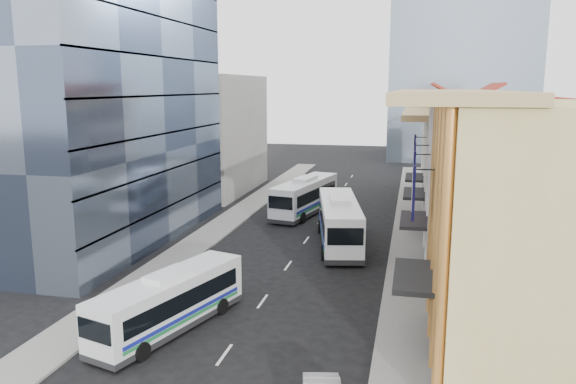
% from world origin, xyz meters
% --- Properties ---
extents(ground, '(200.00, 200.00, 0.00)m').
position_xyz_m(ground, '(0.00, 0.00, 0.00)').
color(ground, black).
rests_on(ground, ground).
extents(sidewalk_right, '(3.00, 90.00, 0.15)m').
position_xyz_m(sidewalk_right, '(8.50, 22.00, 0.07)').
color(sidewalk_right, slate).
rests_on(sidewalk_right, ground).
extents(sidewalk_left, '(3.00, 90.00, 0.15)m').
position_xyz_m(sidewalk_left, '(-8.50, 22.00, 0.07)').
color(sidewalk_left, slate).
rests_on(sidewalk_left, ground).
extents(shophouse_tan, '(8.00, 14.00, 12.00)m').
position_xyz_m(shophouse_tan, '(14.00, 5.00, 6.00)').
color(shophouse_tan, '#D9C87D').
rests_on(shophouse_tan, ground).
extents(shophouse_red, '(8.00, 10.00, 12.00)m').
position_xyz_m(shophouse_red, '(14.00, 17.00, 6.00)').
color(shophouse_red, maroon).
rests_on(shophouse_red, ground).
extents(shophouse_cream_near, '(8.00, 9.00, 10.00)m').
position_xyz_m(shophouse_cream_near, '(14.00, 26.50, 5.00)').
color(shophouse_cream_near, silver).
rests_on(shophouse_cream_near, ground).
extents(shophouse_cream_mid, '(8.00, 9.00, 10.00)m').
position_xyz_m(shophouse_cream_mid, '(14.00, 35.50, 5.00)').
color(shophouse_cream_mid, silver).
rests_on(shophouse_cream_mid, ground).
extents(shophouse_cream_far, '(8.00, 12.00, 11.00)m').
position_xyz_m(shophouse_cream_far, '(14.00, 46.00, 5.50)').
color(shophouse_cream_far, silver).
rests_on(shophouse_cream_far, ground).
extents(office_tower, '(12.00, 26.00, 30.00)m').
position_xyz_m(office_tower, '(-17.00, 19.00, 15.00)').
color(office_tower, '#39445B').
rests_on(office_tower, ground).
extents(office_block_far, '(10.00, 18.00, 14.00)m').
position_xyz_m(office_block_far, '(-16.00, 42.00, 7.00)').
color(office_block_far, gray).
rests_on(office_block_far, ground).
extents(bus_left_near, '(5.20, 10.37, 3.24)m').
position_xyz_m(bus_left_near, '(-3.71, 3.10, 1.62)').
color(bus_left_near, silver).
rests_on(bus_left_near, ground).
extents(bus_left_far, '(5.10, 12.18, 3.81)m').
position_xyz_m(bus_left_far, '(-2.00, 31.77, 1.90)').
color(bus_left_far, silver).
rests_on(bus_left_far, ground).
extents(bus_right, '(5.35, 12.89, 4.03)m').
position_xyz_m(bus_right, '(2.86, 21.23, 2.01)').
color(bus_right, white).
rests_on(bus_right, ground).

